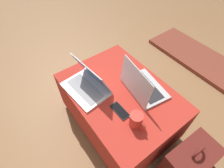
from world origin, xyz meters
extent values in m
plane|color=olive|center=(0.00, 0.00, 0.00)|extent=(14.00, 14.00, 0.00)
cube|color=maroon|center=(0.00, 0.00, 0.03)|extent=(0.87, 0.63, 0.05)
cube|color=#B22D23|center=(0.00, 0.00, 0.25)|extent=(0.91, 0.65, 0.39)
cube|color=silver|center=(-0.17, -0.20, 0.45)|extent=(0.36, 0.27, 0.02)
cube|color=#9E9EA3|center=(-0.16, -0.20, 0.46)|extent=(0.31, 0.16, 0.00)
cube|color=silver|center=(-0.17, -0.13, 0.57)|extent=(0.35, 0.13, 0.22)
cube|color=#1E4799|center=(-0.17, -0.13, 0.57)|extent=(0.31, 0.11, 0.19)
cube|color=#B7B7BC|center=(0.09, 0.16, 0.45)|extent=(0.36, 0.27, 0.02)
cube|color=#232328|center=(0.09, 0.17, 0.46)|extent=(0.30, 0.17, 0.00)
cube|color=#B7B7BC|center=(0.07, 0.06, 0.57)|extent=(0.33, 0.08, 0.23)
cube|color=white|center=(0.07, 0.06, 0.57)|extent=(0.29, 0.07, 0.20)
cube|color=black|center=(0.13, -0.11, 0.45)|extent=(0.15, 0.07, 0.01)
cube|color=black|center=(0.13, -0.11, 0.45)|extent=(0.13, 0.06, 0.00)
cube|color=#5B1E19|center=(0.61, 0.10, 0.19)|extent=(0.21, 0.34, 0.38)
torus|color=#5B1E19|center=(0.61, 0.10, 0.41)|extent=(0.02, 0.10, 0.10)
cylinder|color=red|center=(0.26, -0.09, 0.50)|extent=(0.08, 0.08, 0.10)
torus|color=red|center=(0.31, -0.09, 0.50)|extent=(0.07, 0.02, 0.07)
cube|color=brown|center=(0.00, 1.32, 0.02)|extent=(1.40, 0.50, 0.04)
camera|label=1|loc=(0.60, -0.52, 1.45)|focal=28.00mm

